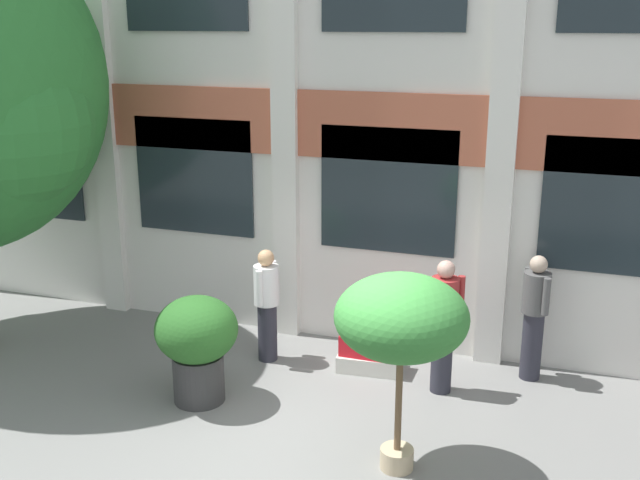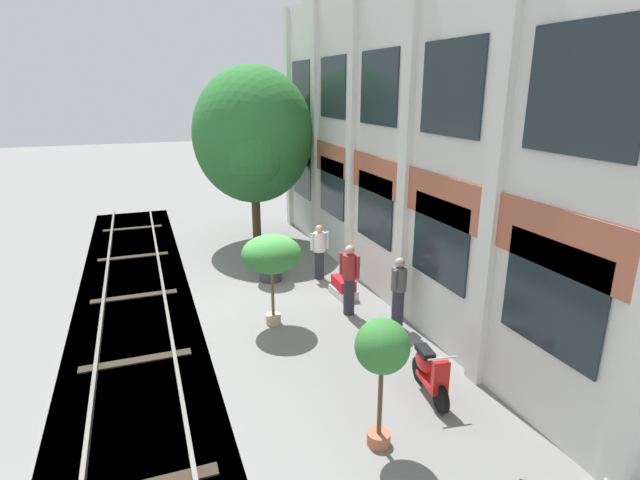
% 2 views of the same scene
% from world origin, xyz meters
% --- Properties ---
extents(ground_plane, '(80.00, 80.00, 0.00)m').
position_xyz_m(ground_plane, '(0.00, 0.00, 0.00)').
color(ground_plane, slate).
extents(apartment_facade, '(14.94, 0.64, 7.78)m').
position_xyz_m(apartment_facade, '(0.00, 2.98, 3.88)').
color(apartment_facade, silver).
rests_on(apartment_facade, ground).
extents(potted_plant_ribbed_drum, '(0.99, 0.99, 1.32)m').
position_xyz_m(potted_plant_ribbed_drum, '(-1.71, 0.43, 0.79)').
color(potted_plant_ribbed_drum, '#333333').
rests_on(potted_plant_ribbed_drum, ground).
extents(potted_plant_square_trough, '(0.85, 0.53, 0.50)m').
position_xyz_m(potted_plant_square_trough, '(0.01, 1.91, 0.24)').
color(potted_plant_square_trough, beige).
rests_on(potted_plant_square_trough, ground).
extents(potted_plant_tall_urn, '(1.32, 1.32, 2.09)m').
position_xyz_m(potted_plant_tall_urn, '(0.89, -0.19, 1.65)').
color(potted_plant_tall_urn, tan).
rests_on(potted_plant_tall_urn, ground).
extents(resident_by_doorway, '(0.34, 0.53, 1.56)m').
position_xyz_m(resident_by_doorway, '(-1.38, 1.76, 0.83)').
color(resident_by_doorway, '#282833').
rests_on(resident_by_doorway, ground).
extents(resident_watching_tracks, '(0.44, 0.36, 1.71)m').
position_xyz_m(resident_watching_tracks, '(1.01, 1.63, 0.92)').
color(resident_watching_tracks, '#282833').
rests_on(resident_watching_tracks, ground).
extents(resident_near_plants, '(0.34, 0.45, 1.65)m').
position_xyz_m(resident_near_plants, '(2.03, 2.37, 0.89)').
color(resident_near_plants, '#282833').
rests_on(resident_near_plants, ground).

